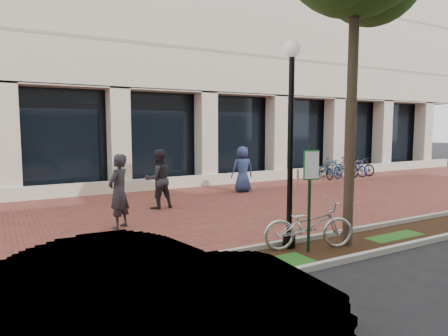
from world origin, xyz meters
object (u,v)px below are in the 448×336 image
locked_bicycle (309,225)px  bike_rack_cluster (342,168)px  lamppost (291,133)px  pedestrian_left (119,191)px  parking_sign (310,184)px  bollard (298,180)px  pedestrian_right (242,169)px  sedan_near_curb (151,311)px  pedestrian_mid (158,179)px

locked_bicycle → bike_rack_cluster: size_ratio=0.57×
lamppost → pedestrian_left: bearing=127.9°
parking_sign → bollard: bearing=70.3°
pedestrian_right → bollard: size_ratio=1.92×
parking_sign → sedan_near_curb: 4.94m
pedestrian_left → bike_rack_cluster: 14.04m
pedestrian_left → pedestrian_right: 6.82m
lamppost → sedan_near_curb: 5.33m
parking_sign → pedestrian_mid: (-1.11, 5.93, -0.49)m
pedestrian_right → pedestrian_left: bearing=39.7°
pedestrian_right → sedan_near_curb: bearing=63.3°
pedestrian_mid → lamppost: bearing=95.8°
lamppost → bike_rack_cluster: size_ratio=1.26×
bollard → parking_sign: bearing=-128.5°
parking_sign → pedestrian_left: bearing=144.7°
locked_bicycle → sedan_near_curb: (-4.45, -2.55, 0.19)m
parking_sign → lamppost: (-0.14, 0.48, 1.05)m
bike_rack_cluster → sedan_near_curb: 18.38m
bike_rack_cluster → sedan_near_curb: bearing=-138.4°
pedestrian_right → bollard: (1.99, -1.08, -0.44)m
pedestrian_left → pedestrian_mid: (1.79, 1.92, -0.01)m
bike_rack_cluster → pedestrian_right: bearing=-164.3°
parking_sign → bike_rack_cluster: size_ratio=0.64×
locked_bicycle → pedestrian_right: (2.87, 7.18, 0.41)m
pedestrian_left → bollard: pedestrian_left is taller
pedestrian_left → sedan_near_curb: 6.53m
sedan_near_curb → pedestrian_mid: bearing=-17.3°
bollard → pedestrian_right: bearing=151.4°
pedestrian_left → pedestrian_mid: 2.62m
lamppost → pedestrian_mid: 5.75m
bollard → lamppost: bearing=-131.5°
pedestrian_left → pedestrian_right: size_ratio=1.04×
pedestrian_mid → sedan_near_curb: 8.88m
pedestrian_right → bollard: pedestrian_right is taller
pedestrian_right → sedan_near_curb: 12.18m
parking_sign → bike_rack_cluster: 13.61m
pedestrian_mid → pedestrian_right: (4.14, 1.45, -0.02)m
parking_sign → sedan_near_curb: (-4.28, -2.36, -0.74)m
pedestrian_right → locked_bicycle: bearing=78.4°
pedestrian_left → bollard: (7.92, 2.28, -0.48)m
pedestrian_left → sedan_near_curb: bearing=35.8°
locked_bicycle → pedestrian_right: size_ratio=1.07×
bollard → sedan_near_curb: bearing=-137.1°
bike_rack_cluster → sedan_near_curb: (-14.53, -11.25, 0.22)m
lamppost → bollard: 8.04m
lamppost → pedestrian_mid: lamppost is taller
parking_sign → pedestrian_right: parking_sign is taller
locked_bicycle → pedestrian_left: (-3.07, 3.82, 0.45)m
parking_sign → pedestrian_right: size_ratio=1.21×
parking_sign → bollard: size_ratio=2.32×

